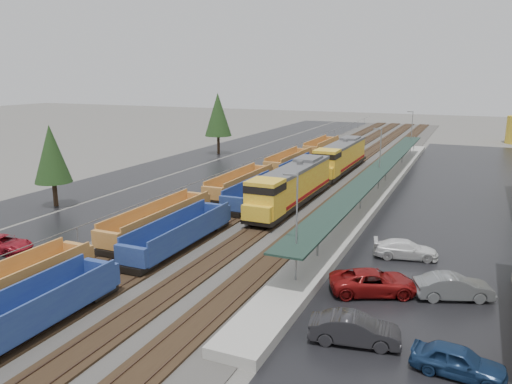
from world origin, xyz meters
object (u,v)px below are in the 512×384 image
at_px(well_string_blue, 180,235).
at_px(parked_car_east_b, 374,282).
at_px(locomotive_lead, 291,186).
at_px(parked_car_east_d, 458,361).
at_px(locomotive_trail, 340,157).
at_px(parked_car_east_c, 406,249).
at_px(well_string_yellow, 206,200).
at_px(parked_car_east_e, 454,287).
at_px(parked_car_east_a, 355,330).
at_px(parked_car_west_c, 3,244).

relative_size(well_string_blue, parked_car_east_b, 13.46).
relative_size(locomotive_lead, parked_car_east_d, 4.63).
xyz_separation_m(locomotive_trail, parked_car_east_c, (13.48, -31.57, -1.74)).
bearing_deg(well_string_yellow, parked_car_east_c, -15.71).
xyz_separation_m(well_string_yellow, parked_car_east_e, (25.33, -12.39, -0.36)).
bearing_deg(parked_car_east_c, parked_car_east_e, -161.42).
distance_m(parked_car_east_a, parked_car_east_c, 14.41).
xyz_separation_m(parked_car_west_c, parked_car_east_d, (34.80, -3.43, 0.07)).
bearing_deg(parked_car_east_d, well_string_yellow, 55.97).
relative_size(well_string_yellow, parked_car_east_e, 20.57).
bearing_deg(locomotive_trail, well_string_yellow, -107.40).
bearing_deg(locomotive_lead, locomotive_trail, 90.00).
relative_size(parked_car_east_a, parked_car_east_c, 0.99).
bearing_deg(parked_car_west_c, parked_car_east_b, -87.64).
distance_m(locomotive_lead, parked_car_east_a, 28.06).
height_order(well_string_yellow, parked_car_east_e, well_string_yellow).
distance_m(parked_car_east_d, parked_car_east_e, 8.98).
bearing_deg(locomotive_trail, parked_car_east_b, -72.39).
height_order(locomotive_lead, parked_car_east_e, locomotive_lead).
height_order(locomotive_trail, parked_car_east_d, locomotive_trail).
xyz_separation_m(parked_car_east_b, parked_car_east_e, (4.87, 1.30, 0.01)).
distance_m(parked_car_east_c, parked_car_east_e, 7.43).
bearing_deg(parked_car_west_c, locomotive_lead, -42.71).
height_order(parked_car_west_c, parked_car_east_a, parked_car_east_a).
bearing_deg(locomotive_lead, well_string_yellow, -150.48).
height_order(parked_car_east_b, parked_car_east_e, parked_car_east_e).
relative_size(locomotive_lead, well_string_yellow, 0.20).
height_order(locomotive_lead, parked_car_east_d, locomotive_lead).
distance_m(parked_car_west_c, parked_car_east_d, 34.96).
height_order(parked_car_west_c, parked_car_east_d, parked_car_east_d).
xyz_separation_m(well_string_yellow, parked_car_west_c, (-8.83, -17.92, -0.48)).
bearing_deg(parked_car_east_a, parked_car_east_c, -13.08).
bearing_deg(locomotive_lead, parked_car_west_c, -126.87).
relative_size(well_string_yellow, parked_car_east_a, 20.62).
relative_size(locomotive_trail, parked_car_east_d, 4.63).
distance_m(parked_car_east_a, parked_car_east_d, 5.32).
distance_m(locomotive_lead, well_string_blue, 16.45).
bearing_deg(parked_car_east_e, well_string_yellow, 42.50).
xyz_separation_m(well_string_yellow, parked_car_east_c, (21.48, -6.04, -0.45)).
bearing_deg(well_string_blue, parked_car_east_c, 16.97).
relative_size(locomotive_trail, parked_car_east_c, 4.12).
distance_m(locomotive_lead, parked_car_east_e, 24.27).
bearing_deg(well_string_yellow, parked_car_east_e, -26.07).
relative_size(parked_car_east_a, parked_car_east_d, 1.11).
bearing_deg(parked_car_east_d, locomotive_trail, 26.36).
bearing_deg(parked_car_west_c, parked_car_east_e, -86.66).
distance_m(well_string_yellow, parked_car_east_d, 33.61).
bearing_deg(parked_car_east_a, parked_car_east_e, -39.87).
xyz_separation_m(locomotive_lead, well_string_blue, (-4.00, -15.90, -1.28)).
xyz_separation_m(well_string_blue, parked_car_west_c, (-12.83, -6.54, -0.50)).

